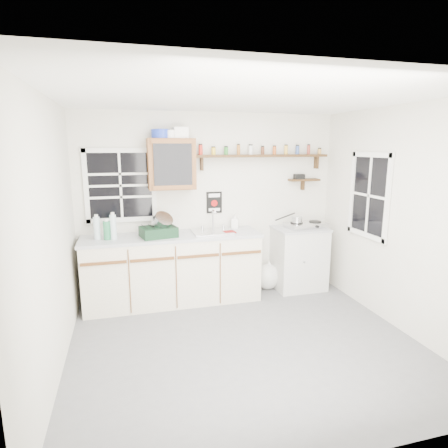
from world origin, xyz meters
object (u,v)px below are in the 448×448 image
Objects in this scene: right_cabinet at (299,258)px; upper_cabinet at (171,164)px; spice_shelf at (262,155)px; dish_rack at (160,229)px; main_cabinet at (173,268)px; hotplate at (306,225)px.

right_cabinet is 2.26m from upper_cabinet.
dish_rack is (-1.46, -0.27, -0.91)m from spice_shelf.
hotplate is at bearing 0.16° from main_cabinet.
hotplate is (1.88, -0.14, -0.88)m from upper_cabinet.
spice_shelf reaches higher than right_cabinet.
main_cabinet is 0.59m from dish_rack.
main_cabinet is 1.37m from upper_cabinet.
main_cabinet is at bearing -103.68° from upper_cabinet.
main_cabinet is 1.21× the size of spice_shelf.
hotplate is (2.08, 0.06, -0.08)m from dish_rack.
spice_shelf reaches higher than main_cabinet.
right_cabinet is 1.40× the size of upper_cabinet.
main_cabinet is 1.84m from right_cabinet.
spice_shelf is at bearing 3.14° from upper_cabinet.
hotplate is at bearing -14.34° from right_cabinet.
right_cabinet is 0.48× the size of spice_shelf.
main_cabinet is at bearing 172.65° from hotplate.
main_cabinet is at bearing -179.21° from right_cabinet.
right_cabinet is at bearing -3.76° from upper_cabinet.
dish_rack reaches higher than hotplate.
spice_shelf reaches higher than hotplate.
right_cabinet is at bearing 158.15° from hotplate.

